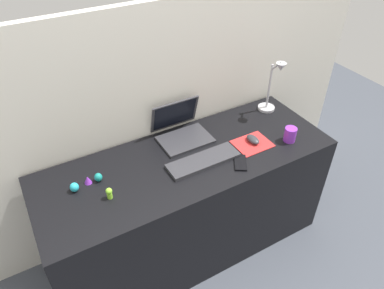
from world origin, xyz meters
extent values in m
plane|color=#474C56|center=(0.00, 0.00, 0.00)|extent=(6.00, 6.00, 0.00)
cube|color=silver|center=(0.00, 0.34, 0.75)|extent=(2.88, 0.05, 1.51)
cube|color=black|center=(0.00, 0.00, 0.37)|extent=(1.68, 0.61, 0.74)
cube|color=#333338|center=(0.07, 0.15, 0.75)|extent=(0.30, 0.21, 0.01)
cube|color=#333338|center=(0.07, 0.28, 0.85)|extent=(0.30, 0.06, 0.20)
cube|color=black|center=(0.07, 0.28, 0.85)|extent=(0.27, 0.05, 0.17)
cube|color=#333338|center=(0.06, -0.07, 0.75)|extent=(0.41, 0.13, 0.02)
cube|color=red|center=(0.39, -0.07, 0.74)|extent=(0.21, 0.17, 0.00)
ellipsoid|color=#333338|center=(0.40, -0.06, 0.76)|extent=(0.06, 0.10, 0.03)
cube|color=black|center=(0.23, -0.18, 0.74)|extent=(0.12, 0.14, 0.01)
cylinder|color=#B7B7BC|center=(0.70, 0.19, 0.75)|extent=(0.11, 0.11, 0.02)
cylinder|color=#B7B7BC|center=(0.70, 0.19, 0.91)|extent=(0.01, 0.01, 0.30)
cylinder|color=#B7B7BC|center=(0.70, 0.15, 1.07)|extent=(0.01, 0.08, 0.08)
cone|color=#B7B7BC|center=(0.70, 0.12, 1.07)|extent=(0.06, 0.06, 0.05)
cylinder|color=purple|center=(0.60, -0.15, 0.78)|extent=(0.07, 0.07, 0.09)
ellipsoid|color=#28B7CC|center=(-0.61, 0.06, 0.76)|extent=(0.04, 0.04, 0.05)
cone|color=purple|center=(-0.53, 0.09, 0.76)|extent=(0.04, 0.04, 0.04)
ellipsoid|color=teal|center=(-0.48, 0.08, 0.76)|extent=(0.04, 0.04, 0.05)
cylinder|color=#8CDB33|center=(-0.47, -0.07, 0.76)|extent=(0.03, 0.03, 0.03)
sphere|color=#8CDB33|center=(-0.47, -0.07, 0.79)|extent=(0.03, 0.03, 0.03)
camera|label=1|loc=(-0.73, -1.33, 2.04)|focal=33.77mm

